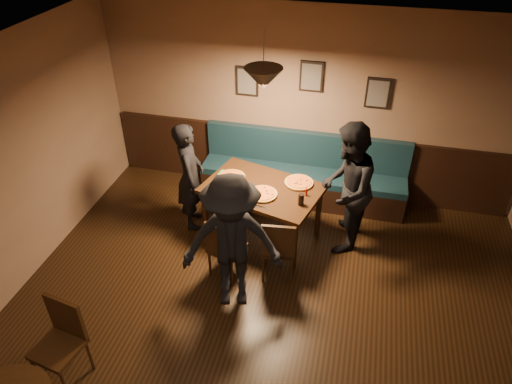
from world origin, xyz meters
TOP-DOWN VIEW (x-y plane):
  - floor at (0.00, 0.00)m, footprint 7.00×7.00m
  - ceiling at (0.00, 0.00)m, footprint 7.00×7.00m
  - wall_back at (0.00, 3.50)m, footprint 6.00×0.00m
  - wainscot at (0.00, 3.47)m, footprint 5.88×0.06m
  - booth_bench at (0.00, 3.20)m, footprint 3.00×0.60m
  - picture_left at (-0.90, 3.47)m, footprint 0.32×0.04m
  - picture_center at (0.00, 3.47)m, footprint 0.32×0.04m
  - picture_right at (0.90, 3.47)m, footprint 0.32×0.04m
  - pendant_lamp at (-0.39, 2.24)m, footprint 0.44×0.44m
  - dining_table at (-0.39, 2.24)m, footprint 1.66×1.29m
  - chair_near_left at (-0.64, 1.43)m, footprint 0.47×0.47m
  - chair_near_right at (-0.03, 1.56)m, footprint 0.44×0.44m
  - diner_left at (-1.40, 2.28)m, footprint 0.53×0.65m
  - diner_right at (0.67, 2.32)m, footprint 0.75×0.92m
  - diner_front at (-0.45, 1.03)m, footprint 1.22×0.88m
  - pizza_a at (-0.84, 2.35)m, footprint 0.39×0.39m
  - pizza_b at (-0.35, 2.07)m, footprint 0.44×0.44m
  - pizza_c at (0.05, 2.43)m, footprint 0.50×0.50m
  - soda_glass at (0.15, 1.99)m, footprint 0.08×0.08m
  - tabasco_bottle at (0.18, 2.19)m, footprint 0.04×0.04m
  - napkin_a at (-0.97, 2.45)m, footprint 0.16×0.16m
  - napkin_b at (-0.95, 1.92)m, footprint 0.15×0.15m
  - cutlery_set at (-0.38, 1.83)m, footprint 0.19×0.06m
  - cafe_chair_far at (-1.78, -0.35)m, footprint 0.48×0.48m

SIDE VIEW (x-z plane):
  - floor at x=0.00m, z-range 0.00..0.00m
  - dining_table at x=-0.39m, z-range 0.00..0.79m
  - chair_near_left at x=-0.64m, z-range 0.00..0.85m
  - chair_near_right at x=-0.03m, z-range 0.00..0.89m
  - cafe_chair_far at x=-1.78m, z-range 0.00..0.93m
  - wainscot at x=0.00m, z-range 0.00..1.00m
  - booth_bench at x=0.00m, z-range 0.00..1.00m
  - diner_left at x=-1.40m, z-range 0.00..1.55m
  - cutlery_set at x=-0.38m, z-range 0.79..0.79m
  - napkin_b at x=-0.95m, z-range 0.79..0.79m
  - napkin_a at x=-0.97m, z-range 0.79..0.79m
  - pizza_a at x=-0.84m, z-range 0.79..0.83m
  - pizza_b at x=-0.35m, z-range 0.79..0.83m
  - pizza_c at x=0.05m, z-range 0.79..0.83m
  - tabasco_bottle at x=0.18m, z-range 0.79..0.91m
  - diner_front at x=-0.45m, z-range 0.00..1.70m
  - soda_glass at x=0.15m, z-range 0.79..0.94m
  - diner_right at x=0.67m, z-range 0.00..1.77m
  - wall_back at x=0.00m, z-range -1.60..4.40m
  - picture_left at x=-0.90m, z-range 1.49..1.91m
  - picture_right at x=0.90m, z-range 1.49..1.91m
  - picture_center at x=0.00m, z-range 1.64..2.06m
  - pendant_lamp at x=-0.39m, z-range 2.12..2.38m
  - ceiling at x=0.00m, z-range 2.80..2.80m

